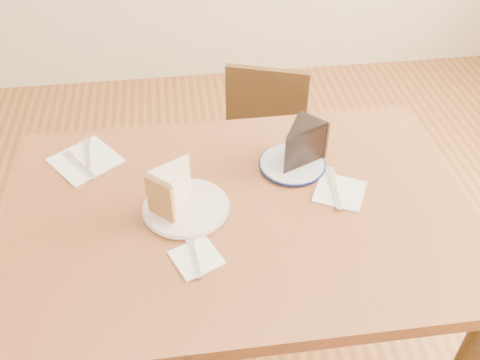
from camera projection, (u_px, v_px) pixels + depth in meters
name	position (u px, v px, depth m)	size (l,w,h in m)	color
table	(239.00, 235.00, 1.44)	(1.20, 0.80, 0.75)	#4B2714
chair_far	(260.00, 159.00, 2.06)	(0.47, 0.47, 0.74)	black
plate_cream	(186.00, 208.00, 1.37)	(0.21, 0.21, 0.01)	silver
plate_navy	(292.00, 164.00, 1.50)	(0.18, 0.18, 0.01)	silver
carrot_cake	(176.00, 186.00, 1.34)	(0.08, 0.11, 0.11)	#F6ECCB
chocolate_cake	(298.00, 147.00, 1.46)	(0.09, 0.13, 0.11)	black
napkin_cream	(196.00, 258.00, 1.24)	(0.10, 0.10, 0.00)	white
napkin_navy	(340.00, 192.00, 1.42)	(0.13, 0.13, 0.00)	white
napkin_spare	(86.00, 160.00, 1.52)	(0.16, 0.16, 0.00)	white
fork_cream	(194.00, 255.00, 1.25)	(0.01, 0.14, 0.00)	silver
knife_navy	(334.00, 188.00, 1.42)	(0.02, 0.17, 0.00)	silver
fork_spare	(87.00, 153.00, 1.54)	(0.01, 0.14, 0.00)	silver
knife_spare	(80.00, 165.00, 1.49)	(0.01, 0.16, 0.00)	silver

